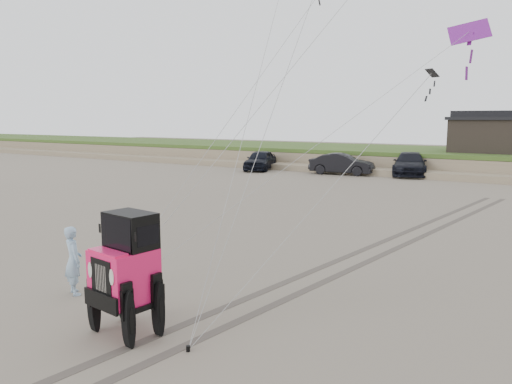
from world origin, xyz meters
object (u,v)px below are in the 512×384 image
(truck_a, at_px, (260,160))
(jeep, at_px, (125,287))
(cabin, at_px, (492,133))
(truck_c, at_px, (410,164))
(man, at_px, (73,260))
(truck_b, at_px, (342,164))

(truck_a, bearing_deg, jeep, -79.93)
(cabin, xyz_separation_m, truck_c, (-5.15, -5.04, -2.34))
(man, bearing_deg, cabin, -74.79)
(truck_b, relative_size, truck_c, 0.83)
(truck_c, relative_size, man, 3.48)
(truck_a, distance_m, man, 31.30)
(truck_a, height_order, truck_b, truck_a)
(truck_a, height_order, truck_c, truck_c)
(cabin, xyz_separation_m, man, (-5.13, -36.75, -2.35))
(truck_a, height_order, jeep, jeep)
(jeep, height_order, man, jeep)
(cabin, bearing_deg, jeep, -93.35)
(man, bearing_deg, truck_a, -44.06)
(truck_b, height_order, jeep, jeep)
(truck_a, relative_size, truck_c, 0.82)
(cabin, distance_m, truck_c, 7.58)
(cabin, bearing_deg, truck_a, -155.41)
(man, bearing_deg, truck_b, -57.54)
(truck_a, xyz_separation_m, truck_c, (12.10, 2.85, 0.03))
(truck_a, relative_size, jeep, 0.92)
(cabin, height_order, jeep, cabin)
(jeep, relative_size, man, 3.10)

